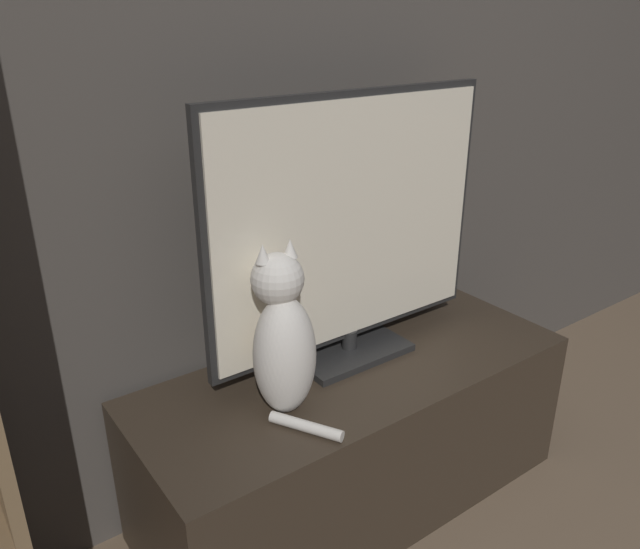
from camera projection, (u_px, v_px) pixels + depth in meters
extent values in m
cube|color=#47423D|center=(292.00, 44.00, 1.64)|extent=(4.80, 0.05, 2.60)
cube|color=#33281E|center=(354.00, 435.00, 1.84)|extent=(1.27, 0.50, 0.46)
cube|color=black|center=(349.00, 350.00, 1.82)|extent=(0.34, 0.20, 0.02)
cylinder|color=black|center=(349.00, 339.00, 1.80)|extent=(0.04, 0.04, 0.06)
cube|color=black|center=(350.00, 222.00, 1.67)|extent=(0.88, 0.02, 0.69)
cube|color=silver|center=(353.00, 223.00, 1.66)|extent=(0.85, 0.01, 0.65)
ellipsoid|color=silver|center=(285.00, 356.00, 1.50)|extent=(0.17, 0.16, 0.31)
ellipsoid|color=olive|center=(275.00, 352.00, 1.55)|extent=(0.09, 0.06, 0.17)
sphere|color=silver|center=(277.00, 279.00, 1.45)|extent=(0.14, 0.14, 0.13)
cone|color=silver|center=(263.00, 254.00, 1.41)|extent=(0.04, 0.04, 0.04)
cone|color=silver|center=(290.00, 248.00, 1.44)|extent=(0.04, 0.04, 0.04)
cylinder|color=silver|center=(306.00, 426.00, 1.48)|extent=(0.12, 0.18, 0.03)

